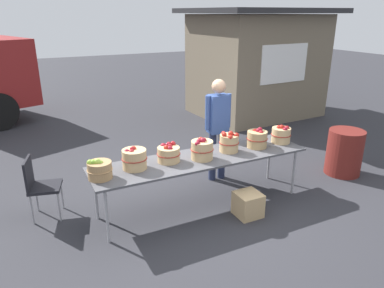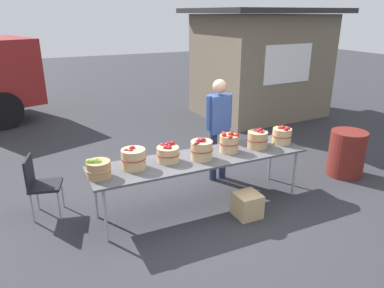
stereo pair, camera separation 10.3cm
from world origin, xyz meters
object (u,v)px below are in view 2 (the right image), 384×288
apple_basket_red_0 (133,158)px  folding_chair (39,182)px  apple_basket_red_3 (229,143)px  trash_barrel (347,153)px  vendor_adult (219,122)px  apple_basket_red_2 (201,149)px  market_table (201,160)px  apple_basket_red_5 (282,135)px  apple_basket_red_1 (168,153)px  produce_crate (247,205)px  apple_basket_red_4 (258,139)px  apple_basket_green_0 (98,169)px

apple_basket_red_0 → folding_chair: bearing=150.6°
apple_basket_red_3 → trash_barrel: 2.31m
vendor_adult → apple_basket_red_2: bearing=51.3°
market_table → vendor_adult: bearing=46.4°
apple_basket_red_3 → vendor_adult: 0.69m
apple_basket_red_5 → folding_chair: (-3.47, 0.68, -0.37)m
apple_basket_red_1 → folding_chair: bearing=159.2°
market_table → folding_chair: folding_chair is taller
apple_basket_red_0 → apple_basket_red_5: bearing=-1.1°
apple_basket_red_1 → vendor_adult: (1.12, 0.61, 0.12)m
folding_chair → market_table: bearing=-94.2°
apple_basket_red_0 → vendor_adult: vendor_adult is taller
produce_crate → apple_basket_red_4: bearing=47.4°
apple_basket_red_3 → apple_basket_red_5: apple_basket_red_3 is taller
apple_basket_red_2 → apple_basket_red_5: 1.41m
apple_basket_red_4 → produce_crate: bearing=-132.6°
apple_basket_red_4 → vendor_adult: size_ratio=0.19×
apple_basket_red_2 → folding_chair: apple_basket_red_2 is taller
market_table → trash_barrel: bearing=-2.1°
apple_basket_green_0 → folding_chair: apple_basket_green_0 is taller
market_table → apple_basket_green_0: (-1.42, -0.04, 0.15)m
apple_basket_red_1 → vendor_adult: bearing=28.8°
vendor_adult → market_table: bearing=50.2°
market_table → produce_crate: (0.45, -0.53, -0.55)m
apple_basket_red_5 → apple_basket_red_4: bearing=-179.0°
apple_basket_red_1 → produce_crate: bearing=-33.6°
apple_basket_red_3 → apple_basket_green_0: bearing=-177.6°
apple_basket_red_5 → trash_barrel: size_ratio=0.39×
apple_basket_red_3 → trash_barrel: bearing=-3.4°
market_table → apple_basket_green_0: size_ratio=9.94×
folding_chair → produce_crate: folding_chair is taller
apple_basket_red_2 → produce_crate: (0.47, -0.48, -0.72)m
apple_basket_red_1 → apple_basket_red_2: (0.44, -0.12, 0.03)m
apple_basket_red_4 → apple_basket_red_5: apple_basket_red_4 is taller
apple_basket_green_0 → produce_crate: bearing=-14.7°
apple_basket_green_0 → apple_basket_red_2: apple_basket_red_2 is taller
apple_basket_red_1 → apple_basket_red_3: (0.93, -0.04, 0.02)m
apple_basket_red_2 → produce_crate: 0.99m
apple_basket_red_0 → produce_crate: 1.67m
apple_basket_red_1 → produce_crate: size_ratio=0.95×
apple_basket_red_4 → produce_crate: apple_basket_red_4 is taller
apple_basket_red_4 → apple_basket_red_3: bearing=175.4°
apple_basket_red_3 → vendor_adult: bearing=73.6°
apple_basket_red_2 → produce_crate: size_ratio=0.95×
apple_basket_red_0 → market_table: bearing=-2.9°
market_table → produce_crate: bearing=-50.1°
apple_basket_red_5 → produce_crate: bearing=-150.3°
apple_basket_green_0 → apple_basket_red_3: 1.88m
apple_basket_green_0 → apple_basket_red_4: (2.35, 0.04, 0.01)m
vendor_adult → folding_chair: size_ratio=1.95×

